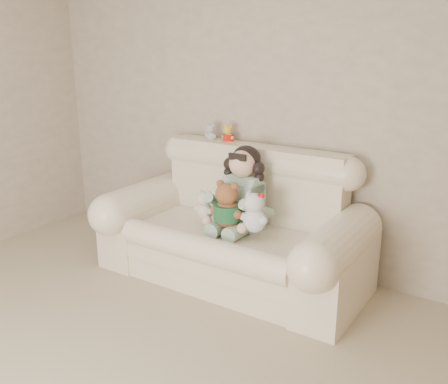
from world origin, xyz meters
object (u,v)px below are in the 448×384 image
seated_child (243,187)px  white_cat (254,208)px  brown_teddy (227,200)px  sofa (231,218)px  cream_teddy (205,202)px

seated_child → white_cat: (0.22, -0.20, -0.07)m
brown_teddy → white_cat: 0.22m
sofa → brown_teddy: 0.25m
seated_child → cream_teddy: (-0.23, -0.19, -0.11)m
seated_child → brown_teddy: 0.23m
seated_child → cream_teddy: seated_child is taller
sofa → brown_teddy: bearing=-67.6°
white_cat → cream_teddy: 0.45m
cream_teddy → sofa: bearing=54.4°
white_cat → sofa: bearing=168.0°
seated_child → brown_teddy: (0.00, -0.23, -0.04)m
sofa → brown_teddy: size_ratio=5.03×
seated_child → cream_teddy: bearing=-130.5°
brown_teddy → cream_teddy: brown_teddy is taller
brown_teddy → cream_teddy: bearing=161.3°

